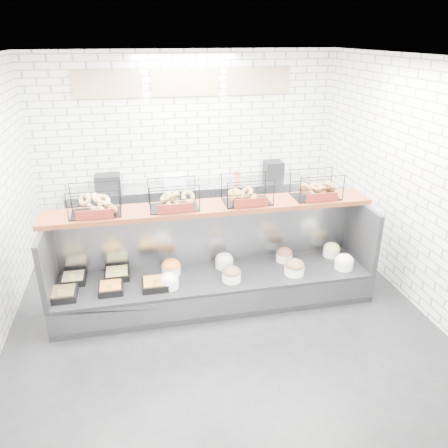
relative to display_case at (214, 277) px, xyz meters
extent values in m
plane|color=black|center=(0.00, -0.34, -0.33)|extent=(5.50, 5.50, 0.00)
cube|color=white|center=(0.00, 2.41, 1.17)|extent=(5.00, 0.02, 3.00)
cube|color=white|center=(2.50, -0.34, 1.17)|extent=(0.02, 5.50, 3.00)
cube|color=white|center=(0.00, -0.34, 2.67)|extent=(5.00, 5.50, 0.02)
cube|color=#C7B68A|center=(-1.20, 2.38, 2.17)|extent=(1.05, 0.03, 0.42)
cube|color=#C7B68A|center=(0.00, 2.38, 2.17)|extent=(1.05, 0.03, 0.42)
cube|color=#C7B68A|center=(1.20, 2.38, 2.17)|extent=(1.05, 0.03, 0.42)
cube|color=black|center=(0.00, -0.04, -0.13)|extent=(4.00, 0.90, 0.40)
cube|color=#93969B|center=(0.00, -0.48, -0.11)|extent=(4.00, 0.03, 0.28)
cube|color=#93969B|center=(0.00, 0.37, 0.47)|extent=(4.00, 0.08, 0.80)
cube|color=black|center=(-1.97, -0.04, 0.47)|extent=(0.06, 0.90, 0.80)
cube|color=black|center=(1.97, -0.04, 0.47)|extent=(0.06, 0.90, 0.80)
cube|color=black|center=(-1.83, -0.21, 0.11)|extent=(0.32, 0.32, 0.08)
cube|color=brown|center=(-1.83, -0.21, 0.15)|extent=(0.27, 0.27, 0.04)
cube|color=gold|center=(-1.83, -0.32, 0.20)|extent=(0.06, 0.01, 0.08)
cube|color=black|center=(-1.74, 0.12, 0.11)|extent=(0.29, 0.29, 0.08)
cube|color=tan|center=(-1.74, 0.12, 0.15)|extent=(0.24, 0.24, 0.04)
cube|color=gold|center=(-1.74, 0.02, 0.20)|extent=(0.06, 0.01, 0.08)
cube|color=black|center=(-1.29, -0.19, 0.11)|extent=(0.29, 0.29, 0.08)
cube|color=orange|center=(-1.29, -0.19, 0.15)|extent=(0.24, 0.24, 0.04)
cube|color=gold|center=(-1.29, -0.29, 0.20)|extent=(0.06, 0.01, 0.08)
cube|color=black|center=(-1.22, 0.13, 0.11)|extent=(0.31, 0.31, 0.08)
cube|color=#D5C16D|center=(-1.22, 0.13, 0.15)|extent=(0.26, 0.26, 0.04)
cube|color=gold|center=(-1.22, 0.03, 0.20)|extent=(0.06, 0.01, 0.08)
cube|color=black|center=(-0.77, -0.20, 0.11)|extent=(0.31, 0.31, 0.08)
cube|color=orange|center=(-0.77, -0.20, 0.15)|extent=(0.26, 0.26, 0.04)
cube|color=gold|center=(-0.77, -0.31, 0.20)|extent=(0.06, 0.01, 0.08)
cylinder|color=white|center=(-0.59, -0.24, 0.13)|extent=(0.22, 0.22, 0.11)
ellipsoid|color=white|center=(-0.59, -0.24, 0.19)|extent=(0.22, 0.22, 0.15)
cylinder|color=white|center=(-0.54, 0.09, 0.13)|extent=(0.25, 0.25, 0.11)
ellipsoid|color=orange|center=(-0.54, 0.09, 0.19)|extent=(0.24, 0.24, 0.17)
cylinder|color=white|center=(0.17, -0.24, 0.13)|extent=(0.23, 0.23, 0.11)
ellipsoid|color=brown|center=(0.17, -0.24, 0.19)|extent=(0.23, 0.23, 0.16)
cylinder|color=white|center=(0.15, 0.12, 0.13)|extent=(0.24, 0.24, 0.11)
ellipsoid|color=white|center=(0.15, 0.12, 0.19)|extent=(0.23, 0.23, 0.16)
cylinder|color=white|center=(0.99, -0.24, 0.13)|extent=(0.26, 0.26, 0.11)
ellipsoid|color=brown|center=(0.99, -0.24, 0.19)|extent=(0.25, 0.25, 0.18)
cylinder|color=white|center=(0.98, 0.12, 0.13)|extent=(0.22, 0.22, 0.11)
ellipsoid|color=brown|center=(0.98, 0.12, 0.19)|extent=(0.22, 0.22, 0.15)
cylinder|color=white|center=(1.68, -0.24, 0.13)|extent=(0.24, 0.24, 0.11)
ellipsoid|color=white|center=(1.68, -0.24, 0.19)|extent=(0.24, 0.24, 0.17)
cylinder|color=white|center=(1.66, 0.12, 0.13)|extent=(0.23, 0.23, 0.11)
ellipsoid|color=#DDD171|center=(1.66, 0.12, 0.19)|extent=(0.22, 0.22, 0.15)
cube|color=#532311|center=(0.00, 0.18, 0.90)|extent=(4.10, 0.50, 0.06)
cube|color=black|center=(-1.38, 0.18, 1.10)|extent=(0.60, 0.38, 0.34)
cube|color=maroon|center=(-1.38, -0.02, 1.00)|extent=(0.42, 0.02, 0.11)
cube|color=black|center=(-0.46, 0.18, 1.10)|extent=(0.60, 0.38, 0.34)
cube|color=maroon|center=(-0.46, -0.02, 1.00)|extent=(0.42, 0.02, 0.11)
cube|color=black|center=(0.46, 0.18, 1.10)|extent=(0.60, 0.38, 0.34)
cube|color=maroon|center=(0.46, -0.02, 1.00)|extent=(0.42, 0.02, 0.11)
cube|color=black|center=(1.38, 0.18, 1.10)|extent=(0.60, 0.38, 0.34)
cube|color=maroon|center=(1.38, -0.02, 1.00)|extent=(0.42, 0.02, 0.11)
cube|color=#93969B|center=(0.00, 2.09, 0.12)|extent=(4.00, 0.60, 0.90)
cube|color=black|center=(-1.34, 2.14, 0.69)|extent=(0.40, 0.30, 0.24)
cube|color=silver|center=(-0.28, 2.13, 0.66)|extent=(0.35, 0.28, 0.18)
cylinder|color=#CD6233|center=(0.76, 2.01, 0.68)|extent=(0.09, 0.09, 0.22)
cube|color=black|center=(1.45, 2.14, 0.72)|extent=(0.30, 0.30, 0.30)
camera|label=1|loc=(-0.88, -4.80, 2.89)|focal=35.00mm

